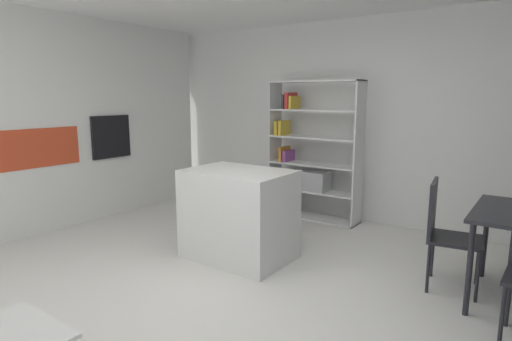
% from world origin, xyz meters
% --- Properties ---
extents(ground_plane, '(10.02, 10.02, 0.00)m').
position_xyz_m(ground_plane, '(0.00, 0.00, 0.00)').
color(ground_plane, silver).
extents(back_partition, '(7.28, 0.06, 2.68)m').
position_xyz_m(back_partition, '(0.00, 2.81, 1.34)').
color(back_partition, white).
rests_on(back_partition, ground_plane).
extents(tall_cabinet_run_left, '(0.65, 5.12, 2.68)m').
position_xyz_m(tall_cabinet_run_left, '(-3.26, 0.00, 1.34)').
color(tall_cabinet_run_left, white).
rests_on(tall_cabinet_run_left, ground_plane).
extents(cabinet_niche_splashback, '(0.01, 1.02, 0.47)m').
position_xyz_m(cabinet_niche_splashback, '(-2.93, -0.03, 1.06)').
color(cabinet_niche_splashback, '#CC4223').
rests_on(cabinet_niche_splashback, ground_plane).
extents(built_in_oven, '(0.06, 0.59, 0.58)m').
position_xyz_m(built_in_oven, '(-2.91, 0.97, 1.12)').
color(built_in_oven, black).
rests_on(built_in_oven, ground_plane).
extents(kitchen_island, '(1.06, 0.75, 0.93)m').
position_xyz_m(kitchen_island, '(-0.51, 0.74, 0.46)').
color(kitchen_island, white).
rests_on(kitchen_island, ground_plane).
extents(open_bookshelf, '(1.29, 0.33, 1.88)m').
position_xyz_m(open_bookshelf, '(-0.64, 2.48, 0.83)').
color(open_bookshelf, white).
rests_on(open_bookshelf, ground_plane).
extents(dining_chair_island_side, '(0.49, 0.49, 0.95)m').
position_xyz_m(dining_chair_island_side, '(1.37, 1.24, 0.56)').
color(dining_chair_island_side, '#232328').
rests_on(dining_chair_island_side, ground_plane).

